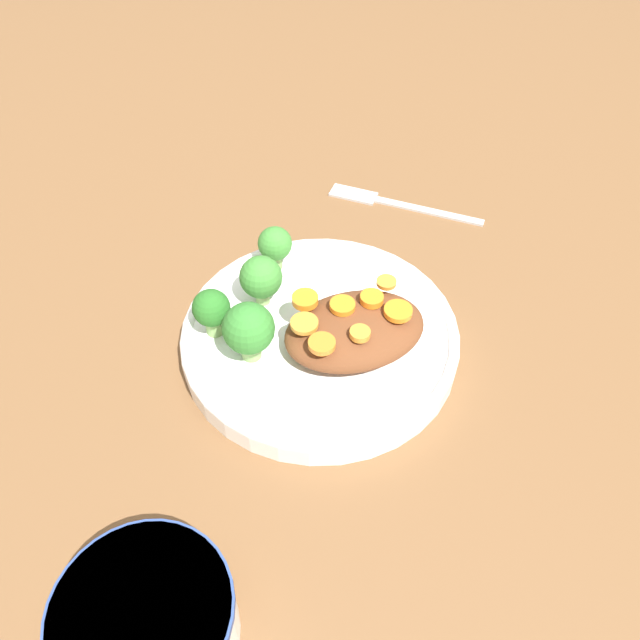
{
  "coord_description": "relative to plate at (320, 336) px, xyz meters",
  "views": [
    {
      "loc": [
        -0.12,
        -0.37,
        0.46
      ],
      "look_at": [
        0.0,
        0.0,
        0.04
      ],
      "focal_mm": 35.0,
      "sensor_mm": 36.0,
      "label": 1
    }
  ],
  "objects": [
    {
      "name": "carrot_slice_0",
      "position": [
        -0.01,
        0.01,
        0.05
      ],
      "size": [
        0.02,
        0.02,
        0.01
      ],
      "primitive_type": "cylinder",
      "color": "orange",
      "rests_on": "stew_mound"
    },
    {
      "name": "ground_plane",
      "position": [
        0.0,
        0.0,
        -0.01
      ],
      "size": [
        4.0,
        4.0,
        0.0
      ],
      "primitive_type": "plane",
      "color": "brown"
    },
    {
      "name": "broccoli_floret_0",
      "position": [
        -0.04,
        0.05,
        0.04
      ],
      "size": [
        0.04,
        0.04,
        0.05
      ],
      "color": "#7FA85B",
      "rests_on": "plate"
    },
    {
      "name": "carrot_slice_5",
      "position": [
        -0.02,
        -0.02,
        0.05
      ],
      "size": [
        0.02,
        0.02,
        0.0
      ],
      "primitive_type": "cylinder",
      "color": "orange",
      "rests_on": "stew_mound"
    },
    {
      "name": "carrot_slice_2",
      "position": [
        0.05,
        -0.01,
        0.05
      ],
      "size": [
        0.02,
        0.02,
        0.01
      ],
      "primitive_type": "cylinder",
      "color": "orange",
      "rests_on": "stew_mound"
    },
    {
      "name": "carrot_slice_1",
      "position": [
        -0.01,
        -0.05,
        0.05
      ],
      "size": [
        0.02,
        0.02,
        0.01
      ],
      "primitive_type": "cylinder",
      "color": "orange",
      "rests_on": "stew_mound"
    },
    {
      "name": "broccoli_floret_2",
      "position": [
        -0.01,
        0.1,
        0.04
      ],
      "size": [
        0.03,
        0.03,
        0.05
      ],
      "color": "#759E51",
      "rests_on": "plate"
    },
    {
      "name": "carrot_slice_4",
      "position": [
        0.02,
        -0.05,
        0.05
      ],
      "size": [
        0.02,
        0.02,
        0.01
      ],
      "primitive_type": "cylinder",
      "color": "orange",
      "rests_on": "stew_mound"
    },
    {
      "name": "stew_mound",
      "position": [
        0.02,
        -0.02,
        0.02
      ],
      "size": [
        0.13,
        0.09,
        0.04
      ],
      "primitive_type": "ellipsoid",
      "color": "brown",
      "rests_on": "plate"
    },
    {
      "name": "plate",
      "position": [
        0.0,
        0.0,
        0.0
      ],
      "size": [
        0.26,
        0.26,
        0.03
      ],
      "color": "white",
      "rests_on": "ground_plane"
    },
    {
      "name": "carrot_slice_7",
      "position": [
        0.07,
        0.01,
        0.04
      ],
      "size": [
        0.02,
        0.02,
        0.0
      ],
      "primitive_type": "cylinder",
      "color": "orange",
      "rests_on": "stew_mound"
    },
    {
      "name": "broccoli_floret_3",
      "position": [
        -0.09,
        0.03,
        0.04
      ],
      "size": [
        0.04,
        0.04,
        0.05
      ],
      "color": "#7FA85B",
      "rests_on": "plate"
    },
    {
      "name": "broccoli_floret_1",
      "position": [
        -0.07,
        -0.01,
        0.04
      ],
      "size": [
        0.05,
        0.05,
        0.06
      ],
      "color": "#7FA85B",
      "rests_on": "plate"
    },
    {
      "name": "carrot_slice_3",
      "position": [
        0.06,
        -0.03,
        0.05
      ],
      "size": [
        0.03,
        0.03,
        0.01
      ],
      "primitive_type": "cylinder",
      "color": "orange",
      "rests_on": "stew_mound"
    },
    {
      "name": "fork",
      "position": [
        0.15,
        0.19,
        -0.01
      ],
      "size": [
        0.16,
        0.13,
        0.01
      ],
      "rotation": [
        0.0,
        0.0,
        8.74
      ],
      "color": "silver",
      "rests_on": "ground_plane"
    },
    {
      "name": "dip_bowl",
      "position": [
        -0.19,
        -0.21,
        0.02
      ],
      "size": [
        0.12,
        0.12,
        0.06
      ],
      "color": "white",
      "rests_on": "ground_plane"
    },
    {
      "name": "carrot_slice_6",
      "position": [
        0.02,
        -0.01,
        0.05
      ],
      "size": [
        0.02,
        0.02,
        0.01
      ],
      "primitive_type": "cylinder",
      "color": "orange",
      "rests_on": "stew_mound"
    }
  ]
}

